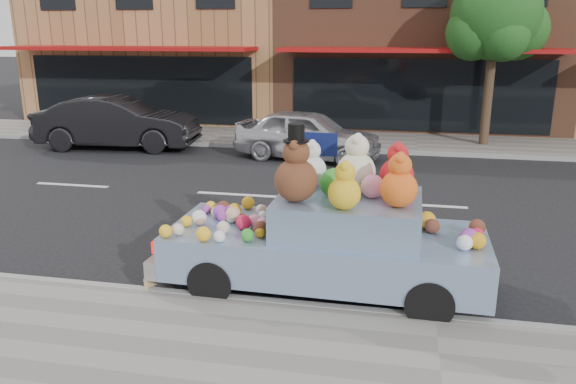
% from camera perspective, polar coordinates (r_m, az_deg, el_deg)
% --- Properties ---
extents(ground, '(120.00, 120.00, 0.00)m').
position_cam_1_polar(ground, '(11.94, 13.52, -1.34)').
color(ground, black).
rests_on(ground, ground).
extents(far_sidewalk, '(60.00, 3.00, 0.12)m').
position_cam_1_polar(far_sidewalk, '(18.24, 12.95, 4.85)').
color(far_sidewalk, gray).
rests_on(far_sidewalk, ground).
extents(near_kerb, '(60.00, 0.12, 0.13)m').
position_cam_1_polar(near_kerb, '(7.28, 14.69, -12.46)').
color(near_kerb, gray).
rests_on(near_kerb, ground).
extents(far_kerb, '(60.00, 0.12, 0.13)m').
position_cam_1_polar(far_kerb, '(16.77, 13.05, 3.90)').
color(far_kerb, gray).
rests_on(far_kerb, ground).
extents(storefront_left, '(10.00, 9.80, 7.30)m').
position_cam_1_polar(storefront_left, '(25.22, -11.06, 16.15)').
color(storefront_left, '#A87246').
rests_on(storefront_left, ground).
extents(storefront_mid, '(10.00, 9.80, 7.30)m').
position_cam_1_polar(storefront_mid, '(23.39, 13.26, 16.06)').
color(storefront_mid, brown).
rests_on(storefront_mid, ground).
extents(street_tree, '(3.00, 2.70, 5.22)m').
position_cam_1_polar(street_tree, '(18.15, 20.35, 15.78)').
color(street_tree, '#38281C').
rests_on(street_tree, ground).
extents(car_silver, '(4.31, 2.31, 1.39)m').
position_cam_1_polar(car_silver, '(15.73, 2.02, 5.86)').
color(car_silver, silver).
rests_on(car_silver, ground).
extents(car_dark, '(4.97, 2.15, 1.59)m').
position_cam_1_polar(car_dark, '(17.98, -16.93, 6.78)').
color(car_dark, black).
rests_on(car_dark, ground).
extents(art_car, '(4.52, 1.85, 2.37)m').
position_cam_1_polar(art_car, '(7.72, 4.15, -4.25)').
color(art_car, black).
rests_on(art_car, ground).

